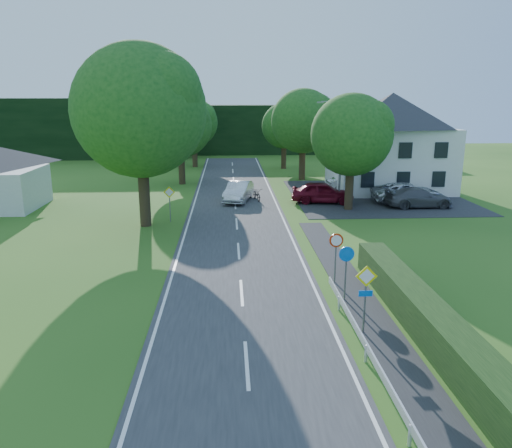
{
  "coord_description": "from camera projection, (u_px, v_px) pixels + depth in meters",
  "views": [
    {
      "loc": [
        -0.5,
        -8.28,
        8.36
      ],
      "look_at": [
        1.0,
        18.58,
        1.41
      ],
      "focal_mm": 35.0,
      "sensor_mm": 36.0,
      "label": 1
    }
  ],
  "objects": [
    {
      "name": "parked_car_silver_a",
      "position": [
        350.0,
        183.0,
        44.65
      ],
      "size": [
        4.26,
        1.79,
        1.37
      ],
      "primitive_type": "imported",
      "rotation": [
        0.0,
        0.0,
        1.65
      ],
      "color": "#B9B9BE",
      "rests_on": "parking_pad"
    },
    {
      "name": "moving_car",
      "position": [
        239.0,
        191.0,
        40.34
      ],
      "size": [
        2.73,
        5.03,
        1.57
      ],
      "primitive_type": "imported",
      "rotation": [
        0.0,
        0.0,
        -0.23
      ],
      "color": "silver",
      "rests_on": "road"
    },
    {
      "name": "motorcycle",
      "position": [
        257.0,
        194.0,
        40.75
      ],
      "size": [
        1.04,
        2.0,
        1.0
      ],
      "primitive_type": "imported",
      "rotation": [
        0.0,
        0.0,
        0.21
      ],
      "color": "black",
      "rests_on": "road"
    },
    {
      "name": "sign_priority_right",
      "position": [
        366.0,
        287.0,
        17.62
      ],
      "size": [
        0.78,
        0.09,
        2.59
      ],
      "color": "slate",
      "rests_on": "ground"
    },
    {
      "name": "treeline_right",
      "position": [
        286.0,
        129.0,
        73.48
      ],
      "size": [
        30.0,
        5.0,
        7.0
      ],
      "primitive_type": "cube",
      "color": "black",
      "rests_on": "ground"
    },
    {
      "name": "sign_roundabout",
      "position": [
        346.0,
        263.0,
        20.55
      ],
      "size": [
        0.64,
        0.08,
        2.37
      ],
      "color": "slate",
      "rests_on": "ground"
    },
    {
      "name": "tree_main",
      "position": [
        141.0,
        137.0,
        31.54
      ],
      "size": [
        9.4,
        9.4,
        11.64
      ],
      "primitive_type": null,
      "color": "#194C16",
      "rests_on": "ground"
    },
    {
      "name": "tree_right_back",
      "position": [
        284.0,
        136.0,
        57.83
      ],
      "size": [
        6.2,
        6.2,
        7.56
      ],
      "primitive_type": null,
      "color": "#194C16",
      "rests_on": "ground"
    },
    {
      "name": "parasol",
      "position": [
        383.0,
        179.0,
        44.39
      ],
      "size": [
        2.97,
        3.0,
        2.15
      ],
      "primitive_type": "imported",
      "rotation": [
        0.0,
        0.0,
        -0.31
      ],
      "color": "#AF0E20",
      "rests_on": "parking_pad"
    },
    {
      "name": "tree_right_mid",
      "position": [
        351.0,
        153.0,
        36.57
      ],
      "size": [
        7.0,
        7.0,
        8.58
      ],
      "primitive_type": null,
      "color": "#194C16",
      "rests_on": "ground"
    },
    {
      "name": "line_edge_left",
      "position": [
        183.0,
        241.0,
        29.27
      ],
      "size": [
        0.12,
        80.0,
        0.01
      ],
      "primitive_type": "cube",
      "color": "white",
      "rests_on": "road"
    },
    {
      "name": "sign_speed_limit",
      "position": [
        336.0,
        246.0,
        22.45
      ],
      "size": [
        0.64,
        0.11,
        2.37
      ],
      "color": "slate",
      "rests_on": "ground"
    },
    {
      "name": "line_edge_right",
      "position": [
        292.0,
        240.0,
        29.62
      ],
      "size": [
        0.12,
        80.0,
        0.01
      ],
      "primitive_type": "cube",
      "color": "white",
      "rests_on": "road"
    },
    {
      "name": "footpath",
      "position": [
        453.0,
        443.0,
        12.32
      ],
      "size": [
        1.5,
        44.0,
        0.04
      ],
      "primitive_type": "cube",
      "color": "#252528",
      "rests_on": "ground"
    },
    {
      "name": "tree_left_far",
      "position": [
        181.0,
        139.0,
        47.45
      ],
      "size": [
        7.0,
        7.0,
        8.58
      ],
      "primitive_type": null,
      "color": "#194C16",
      "rests_on": "ground"
    },
    {
      "name": "treeline_left",
      "position": [
        25.0,
        129.0,
        67.55
      ],
      "size": [
        44.0,
        6.0,
        8.0
      ],
      "primitive_type": "cube",
      "color": "black",
      "rests_on": "ground"
    },
    {
      "name": "parked_car_grey",
      "position": [
        419.0,
        198.0,
        38.14
      ],
      "size": [
        5.09,
        2.17,
        1.46
      ],
      "primitive_type": "imported",
      "rotation": [
        0.0,
        0.0,
        1.59
      ],
      "color": "#4F4F54",
      "rests_on": "parking_pad"
    },
    {
      "name": "streetlight",
      "position": [
        339.0,
        147.0,
        38.44
      ],
      "size": [
        2.03,
        0.18,
        8.0
      ],
      "color": "slate",
      "rests_on": "ground"
    },
    {
      "name": "tree_left_back",
      "position": [
        194.0,
        133.0,
        59.14
      ],
      "size": [
        6.6,
        6.6,
        8.07
      ],
      "primitive_type": null,
      "color": "#194C16",
      "rests_on": "ground"
    },
    {
      "name": "parked_car_red",
      "position": [
        323.0,
        192.0,
        39.68
      ],
      "size": [
        5.15,
        2.68,
        1.68
      ],
      "primitive_type": "imported",
      "rotation": [
        0.0,
        0.0,
        1.42
      ],
      "color": "maroon",
      "rests_on": "parking_pad"
    },
    {
      "name": "sign_priority_left",
      "position": [
        169.0,
        197.0,
        33.6
      ],
      "size": [
        0.78,
        0.09,
        2.44
      ],
      "color": "slate",
      "rests_on": "ground"
    },
    {
      "name": "road",
      "position": [
        238.0,
        241.0,
        29.45
      ],
      "size": [
        7.0,
        80.0,
        0.04
      ],
      "primitive_type": "cube",
      "color": "#313133",
      "rests_on": "ground"
    },
    {
      "name": "parking_pad",
      "position": [
        375.0,
        196.0,
        42.66
      ],
      "size": [
        14.0,
        16.0,
        0.04
      ],
      "primitive_type": "cube",
      "color": "#252528",
      "rests_on": "ground"
    },
    {
      "name": "parked_car_silver_b",
      "position": [
        408.0,
        193.0,
        39.75
      ],
      "size": [
        5.72,
        2.72,
        1.58
      ],
      "primitive_type": "imported",
      "rotation": [
        0.0,
        0.0,
        1.55
      ],
      "color": "silver",
      "rests_on": "parking_pad"
    },
    {
      "name": "line_centre",
      "position": [
        238.0,
        241.0,
        29.44
      ],
      "size": [
        0.12,
        80.0,
        0.01
      ],
      "primitive_type": null,
      "color": "white",
      "rests_on": "road"
    },
    {
      "name": "tree_right_far",
      "position": [
        303.0,
        135.0,
        49.96
      ],
      "size": [
        7.4,
        7.4,
        9.09
      ],
      "primitive_type": null,
      "color": "#194C16",
      "rests_on": "ground"
    },
    {
      "name": "house_white",
      "position": [
        390.0,
        141.0,
        44.57
      ],
      "size": [
        10.6,
        8.4,
        8.6
      ],
      "color": "silver",
      "rests_on": "ground"
    }
  ]
}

